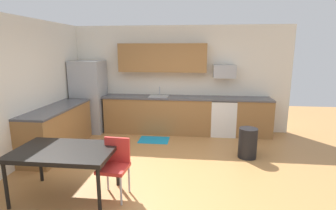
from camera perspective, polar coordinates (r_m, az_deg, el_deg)
ground_plane at (r=4.74m, az=-1.39°, el=-14.47°), size 12.00×12.00×0.00m
wall_back at (r=6.92m, az=1.53°, el=5.66°), size 5.80×0.10×2.70m
wall_left at (r=5.36m, az=-30.84°, el=2.11°), size 0.10×5.80×2.70m
cabinet_run_back at (r=6.79m, az=-2.19°, el=-2.20°), size 2.69×0.60×0.90m
cabinet_run_back_right at (r=6.85m, az=17.87°, el=-2.64°), size 0.86×0.60×0.90m
cabinet_run_left at (r=6.01m, az=-22.67°, el=-5.02°), size 0.60×2.00×0.90m
countertop_back at (r=6.64m, az=1.25°, el=1.64°), size 4.80×0.64×0.04m
countertop_left at (r=5.90m, az=-23.04°, el=-0.64°), size 0.64×2.00×0.04m
upper_cabinets_back at (r=6.70m, az=-1.20°, el=10.17°), size 2.20×0.34×0.70m
refrigerator at (r=7.10m, az=-16.63°, el=1.75°), size 0.76×0.70×1.82m
oven_range at (r=6.74m, az=11.76°, el=-2.49°), size 0.60×0.60×0.91m
microwave at (r=6.66m, az=12.09°, el=7.14°), size 0.54×0.36×0.32m
sink_basin at (r=6.69m, az=-2.01°, el=1.37°), size 0.48×0.40×0.14m
sink_faucet at (r=6.84m, az=-1.80°, el=2.96°), size 0.02×0.02×0.24m
dining_table at (r=4.07m, az=-21.53°, el=-9.69°), size 1.40×0.90×0.73m
chair_near_table at (r=3.97m, az=-11.39°, el=-12.13°), size 0.43×0.43×0.85m
trash_bin at (r=5.48m, az=16.86°, el=-7.86°), size 0.36×0.36×0.60m
floor_mat at (r=6.30m, az=-3.06°, el=-7.56°), size 0.70×0.50×0.01m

